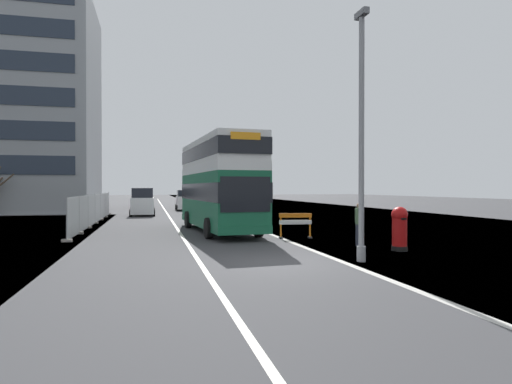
{
  "coord_description": "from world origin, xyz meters",
  "views": [
    {
      "loc": [
        -3.99,
        -13.58,
        2.4
      ],
      "look_at": [
        0.85,
        6.76,
        2.2
      ],
      "focal_mm": 31.27,
      "sensor_mm": 36.0,
      "label": 1
    }
  ],
  "objects_px": {
    "car_far_side": "(141,198)",
    "car_receding_far": "(139,199)",
    "roadworks_barrier": "(295,223)",
    "car_oncoming_near": "(142,203)",
    "car_receding_mid": "(185,201)",
    "double_decker_bus": "(219,183)",
    "red_pillar_postbox": "(400,227)",
    "lamppost_foreground": "(361,144)",
    "pedestrian_at_kerb": "(359,224)"
  },
  "relations": [
    {
      "from": "car_oncoming_near",
      "to": "car_far_side",
      "type": "xyz_separation_m",
      "value": [
        -0.6,
        23.93,
        -0.15
      ]
    },
    {
      "from": "car_far_side",
      "to": "car_oncoming_near",
      "type": "bearing_deg",
      "value": -88.55
    },
    {
      "from": "car_receding_mid",
      "to": "double_decker_bus",
      "type": "bearing_deg",
      "value": -90.02
    },
    {
      "from": "car_receding_mid",
      "to": "car_receding_far",
      "type": "relative_size",
      "value": 0.99
    },
    {
      "from": "car_far_side",
      "to": "pedestrian_at_kerb",
      "type": "height_order",
      "value": "car_far_side"
    },
    {
      "from": "double_decker_bus",
      "to": "car_receding_far",
      "type": "height_order",
      "value": "double_decker_bus"
    },
    {
      "from": "double_decker_bus",
      "to": "car_receding_mid",
      "type": "xyz_separation_m",
      "value": [
        0.01,
        23.91,
        -1.63
      ]
    },
    {
      "from": "lamppost_foreground",
      "to": "car_receding_far",
      "type": "relative_size",
      "value": 2.07
    },
    {
      "from": "roadworks_barrier",
      "to": "pedestrian_at_kerb",
      "type": "distance_m",
      "value": 3.6
    },
    {
      "from": "double_decker_bus",
      "to": "car_receding_mid",
      "type": "height_order",
      "value": "double_decker_bus"
    },
    {
      "from": "red_pillar_postbox",
      "to": "lamppost_foreground",
      "type": "bearing_deg",
      "value": -142.87
    },
    {
      "from": "red_pillar_postbox",
      "to": "car_receding_mid",
      "type": "distance_m",
      "value": 33.23
    },
    {
      "from": "red_pillar_postbox",
      "to": "car_oncoming_near",
      "type": "relative_size",
      "value": 0.43
    },
    {
      "from": "car_oncoming_near",
      "to": "car_receding_far",
      "type": "xyz_separation_m",
      "value": [
        -0.65,
        17.62,
        -0.12
      ]
    },
    {
      "from": "red_pillar_postbox",
      "to": "double_decker_bus",
      "type": "bearing_deg",
      "value": 122.35
    },
    {
      "from": "lamppost_foreground",
      "to": "red_pillar_postbox",
      "type": "relative_size",
      "value": 4.84
    },
    {
      "from": "car_receding_mid",
      "to": "car_far_side",
      "type": "relative_size",
      "value": 0.88
    },
    {
      "from": "car_receding_mid",
      "to": "lamppost_foreground",
      "type": "bearing_deg",
      "value": -85.02
    },
    {
      "from": "lamppost_foreground",
      "to": "car_receding_far",
      "type": "xyz_separation_m",
      "value": [
        -7.97,
        43.92,
        -2.85
      ]
    },
    {
      "from": "car_receding_far",
      "to": "roadworks_barrier",
      "type": "bearing_deg",
      "value": -77.87
    },
    {
      "from": "double_decker_bus",
      "to": "red_pillar_postbox",
      "type": "height_order",
      "value": "double_decker_bus"
    },
    {
      "from": "double_decker_bus",
      "to": "car_oncoming_near",
      "type": "height_order",
      "value": "double_decker_bus"
    },
    {
      "from": "roadworks_barrier",
      "to": "car_oncoming_near",
      "type": "distance_m",
      "value": 20.87
    },
    {
      "from": "red_pillar_postbox",
      "to": "car_receding_mid",
      "type": "height_order",
      "value": "car_receding_mid"
    },
    {
      "from": "double_decker_bus",
      "to": "red_pillar_postbox",
      "type": "bearing_deg",
      "value": -57.65
    },
    {
      "from": "lamppost_foreground",
      "to": "car_receding_mid",
      "type": "xyz_separation_m",
      "value": [
        -3.02,
        34.7,
        -2.82
      ]
    },
    {
      "from": "car_oncoming_near",
      "to": "car_far_side",
      "type": "distance_m",
      "value": 23.94
    },
    {
      "from": "red_pillar_postbox",
      "to": "car_receding_far",
      "type": "height_order",
      "value": "car_receding_far"
    },
    {
      "from": "red_pillar_postbox",
      "to": "car_far_side",
      "type": "bearing_deg",
      "value": 102.26
    },
    {
      "from": "red_pillar_postbox",
      "to": "car_oncoming_near",
      "type": "xyz_separation_m",
      "value": [
        -9.89,
        24.36,
        0.18
      ]
    },
    {
      "from": "car_receding_mid",
      "to": "roadworks_barrier",
      "type": "bearing_deg",
      "value": -83.8
    },
    {
      "from": "double_decker_bus",
      "to": "car_far_side",
      "type": "xyz_separation_m",
      "value": [
        -4.89,
        39.45,
        -1.69
      ]
    },
    {
      "from": "lamppost_foreground",
      "to": "car_far_side",
      "type": "height_order",
      "value": "lamppost_foreground"
    },
    {
      "from": "car_receding_mid",
      "to": "car_far_side",
      "type": "height_order",
      "value": "car_receding_mid"
    },
    {
      "from": "red_pillar_postbox",
      "to": "car_receding_mid",
      "type": "xyz_separation_m",
      "value": [
        -5.59,
        32.75,
        0.09
      ]
    },
    {
      "from": "car_receding_far",
      "to": "car_far_side",
      "type": "height_order",
      "value": "car_receding_far"
    },
    {
      "from": "red_pillar_postbox",
      "to": "roadworks_barrier",
      "type": "height_order",
      "value": "red_pillar_postbox"
    },
    {
      "from": "red_pillar_postbox",
      "to": "roadworks_barrier",
      "type": "relative_size",
      "value": 1.06
    },
    {
      "from": "car_receding_mid",
      "to": "car_receding_far",
      "type": "xyz_separation_m",
      "value": [
        -4.95,
        9.22,
        -0.04
      ]
    },
    {
      "from": "lamppost_foreground",
      "to": "pedestrian_at_kerb",
      "type": "relative_size",
      "value": 4.58
    },
    {
      "from": "roadworks_barrier",
      "to": "car_oncoming_near",
      "type": "relative_size",
      "value": 0.41
    },
    {
      "from": "double_decker_bus",
      "to": "red_pillar_postbox",
      "type": "relative_size",
      "value": 6.26
    },
    {
      "from": "double_decker_bus",
      "to": "car_oncoming_near",
      "type": "distance_m",
      "value": 16.17
    },
    {
      "from": "roadworks_barrier",
      "to": "pedestrian_at_kerb",
      "type": "bearing_deg",
      "value": -61.63
    },
    {
      "from": "roadworks_barrier",
      "to": "car_oncoming_near",
      "type": "bearing_deg",
      "value": 110.57
    },
    {
      "from": "lamppost_foreground",
      "to": "car_far_side",
      "type": "relative_size",
      "value": 1.84
    },
    {
      "from": "car_far_side",
      "to": "car_receding_far",
      "type": "bearing_deg",
      "value": -90.45
    },
    {
      "from": "lamppost_foreground",
      "to": "car_far_side",
      "type": "distance_m",
      "value": 50.94
    },
    {
      "from": "car_far_side",
      "to": "pedestrian_at_kerb",
      "type": "xyz_separation_m",
      "value": [
        9.64,
        -46.63,
        -0.06
      ]
    },
    {
      "from": "roadworks_barrier",
      "to": "car_receding_mid",
      "type": "bearing_deg",
      "value": 96.2
    }
  ]
}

